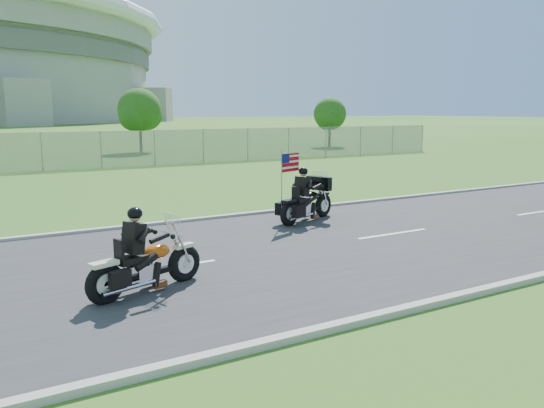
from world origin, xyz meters
TOP-DOWN VIEW (x-y plane):
  - ground at (0.00, 0.00)m, footprint 420.00×420.00m
  - road at (0.00, 0.00)m, footprint 120.00×8.00m
  - curb_north at (0.00, 4.05)m, footprint 120.00×0.18m
  - curb_south at (0.00, -4.05)m, footprint 120.00×0.18m
  - tree_fence_near at (6.04, 30.04)m, footprint 3.52×3.28m
  - tree_fence_far at (22.04, 28.03)m, footprint 3.08×2.87m
  - motorcycle_lead at (-2.70, -1.17)m, footprint 2.24×1.02m
  - motorcycle_follow at (2.99, 2.46)m, footprint 2.25×1.18m

SIDE VIEW (x-z plane):
  - ground at x=0.00m, z-range 0.00..0.00m
  - road at x=0.00m, z-range 0.00..0.04m
  - curb_north at x=0.00m, z-range -0.01..0.11m
  - curb_south at x=0.00m, z-range -0.01..0.11m
  - motorcycle_lead at x=-2.70m, z-range -0.28..1.27m
  - motorcycle_follow at x=2.99m, z-range -0.44..1.52m
  - tree_fence_far at x=22.04m, z-range 0.54..4.74m
  - tree_fence_near at x=6.04m, z-range 0.60..5.35m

